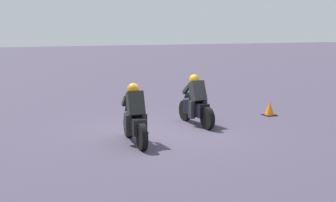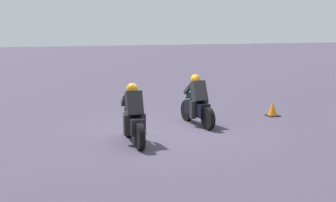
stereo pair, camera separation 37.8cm
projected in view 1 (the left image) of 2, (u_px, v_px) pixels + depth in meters
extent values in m
plane|color=#40394B|center=(163.00, 132.00, 12.83)|extent=(120.00, 120.00, 0.00)
cylinder|color=black|center=(185.00, 110.00, 14.41)|extent=(0.64, 0.16, 0.64)
cylinder|color=black|center=(207.00, 118.00, 13.15)|extent=(0.64, 0.16, 0.64)
cube|color=black|center=(196.00, 108.00, 13.75)|extent=(1.11, 0.35, 0.40)
ellipsoid|color=black|center=(194.00, 98.00, 13.79)|extent=(0.49, 0.31, 0.24)
cube|color=red|center=(204.00, 110.00, 13.29)|extent=(0.06, 0.16, 0.08)
cylinder|color=#A5A5AD|center=(206.00, 114.00, 13.52)|extent=(0.42, 0.11, 0.10)
cube|color=#252528|center=(198.00, 92.00, 13.58)|extent=(0.50, 0.41, 0.66)
sphere|color=orange|center=(194.00, 79.00, 13.72)|extent=(0.31, 0.31, 0.30)
cube|color=slate|center=(188.00, 95.00, 14.15)|extent=(0.16, 0.26, 0.23)
cube|color=#252528|center=(192.00, 110.00, 13.56)|extent=(0.18, 0.15, 0.52)
cube|color=#252528|center=(204.00, 109.00, 13.73)|extent=(0.18, 0.15, 0.52)
cube|color=#252528|center=(186.00, 90.00, 13.84)|extent=(0.39, 0.11, 0.31)
cube|color=#252528|center=(197.00, 89.00, 13.99)|extent=(0.39, 0.11, 0.31)
cylinder|color=black|center=(129.00, 125.00, 12.25)|extent=(0.65, 0.20, 0.64)
cylinder|color=black|center=(142.00, 137.00, 10.93)|extent=(0.65, 0.20, 0.64)
cube|color=black|center=(135.00, 124.00, 11.56)|extent=(1.12, 0.42, 0.40)
ellipsoid|color=black|center=(134.00, 111.00, 11.61)|extent=(0.50, 0.34, 0.24)
cube|color=red|center=(140.00, 127.00, 11.08)|extent=(0.07, 0.16, 0.08)
cylinder|color=#A5A5AD|center=(145.00, 131.00, 11.30)|extent=(0.43, 0.14, 0.10)
cube|color=black|center=(136.00, 104.00, 11.38)|extent=(0.52, 0.44, 0.66)
sphere|color=orange|center=(133.00, 89.00, 11.54)|extent=(0.33, 0.33, 0.30)
cube|color=#474E60|center=(130.00, 107.00, 11.98)|extent=(0.18, 0.27, 0.23)
cube|color=black|center=(128.00, 125.00, 11.39)|extent=(0.19, 0.16, 0.52)
cube|color=black|center=(144.00, 124.00, 11.51)|extent=(0.19, 0.16, 0.52)
cube|color=black|center=(125.00, 101.00, 11.68)|extent=(0.39, 0.13, 0.31)
cube|color=black|center=(139.00, 100.00, 11.79)|extent=(0.39, 0.13, 0.31)
cube|color=black|center=(269.00, 115.00, 15.31)|extent=(0.40, 0.40, 0.03)
cone|color=orange|center=(270.00, 108.00, 15.27)|extent=(0.32, 0.32, 0.48)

